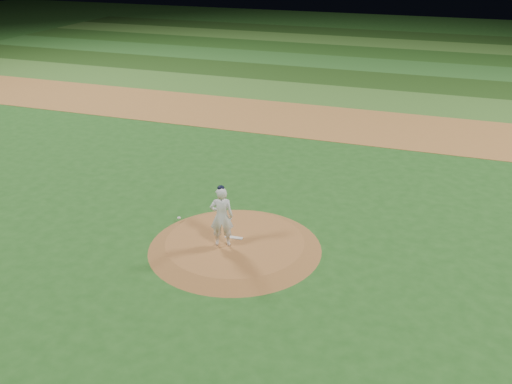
% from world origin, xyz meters
% --- Properties ---
extents(ground, '(120.00, 120.00, 0.00)m').
position_xyz_m(ground, '(0.00, 0.00, 0.00)').
color(ground, '#21531A').
rests_on(ground, ground).
extents(infield_dirt_band, '(70.00, 6.00, 0.02)m').
position_xyz_m(infield_dirt_band, '(0.00, 14.00, 0.01)').
color(infield_dirt_band, '#A06731').
rests_on(infield_dirt_band, ground).
extents(outfield_stripe_0, '(70.00, 5.00, 0.02)m').
position_xyz_m(outfield_stripe_0, '(0.00, 19.50, 0.01)').
color(outfield_stripe_0, '#3B6A26').
rests_on(outfield_stripe_0, ground).
extents(outfield_stripe_1, '(70.00, 5.00, 0.02)m').
position_xyz_m(outfield_stripe_1, '(0.00, 24.50, 0.01)').
color(outfield_stripe_1, '#1F4014').
rests_on(outfield_stripe_1, ground).
extents(outfield_stripe_2, '(70.00, 5.00, 0.02)m').
position_xyz_m(outfield_stripe_2, '(0.00, 29.50, 0.01)').
color(outfield_stripe_2, '#2A6223').
rests_on(outfield_stripe_2, ground).
extents(outfield_stripe_3, '(70.00, 5.00, 0.02)m').
position_xyz_m(outfield_stripe_3, '(0.00, 34.50, 0.01)').
color(outfield_stripe_3, '#204917').
rests_on(outfield_stripe_3, ground).
extents(outfield_stripe_4, '(70.00, 5.00, 0.02)m').
position_xyz_m(outfield_stripe_4, '(0.00, 39.50, 0.01)').
color(outfield_stripe_4, '#3D6F28').
rests_on(outfield_stripe_4, ground).
extents(outfield_stripe_5, '(70.00, 5.00, 0.02)m').
position_xyz_m(outfield_stripe_5, '(0.00, 44.50, 0.01)').
color(outfield_stripe_5, '#1D3F14').
rests_on(outfield_stripe_5, ground).
extents(pitchers_mound, '(5.50, 5.50, 0.25)m').
position_xyz_m(pitchers_mound, '(0.00, 0.00, 0.12)').
color(pitchers_mound, '#9A6030').
rests_on(pitchers_mound, ground).
extents(pitching_rubber, '(0.58, 0.18, 0.03)m').
position_xyz_m(pitching_rubber, '(-0.11, 0.17, 0.26)').
color(pitching_rubber, silver).
rests_on(pitching_rubber, pitchers_mound).
extents(rosin_bag, '(0.13, 0.13, 0.07)m').
position_xyz_m(rosin_bag, '(-2.37, 0.80, 0.29)').
color(rosin_bag, silver).
rests_on(rosin_bag, pitchers_mound).
extents(pitcher_on_mound, '(0.83, 0.68, 2.02)m').
position_xyz_m(pitcher_on_mound, '(-0.28, -0.35, 1.24)').
color(pitcher_on_mound, white).
rests_on(pitcher_on_mound, pitchers_mound).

